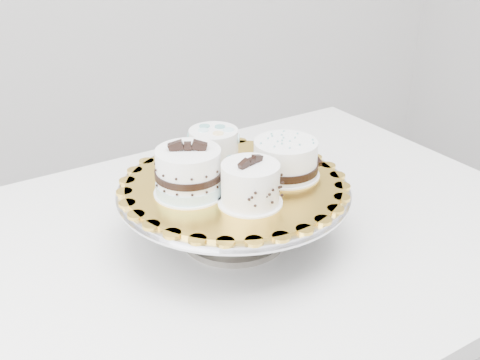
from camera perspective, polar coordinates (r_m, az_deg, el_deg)
name	(u,v)px	position (r m, az deg, el deg)	size (l,w,h in m)	color
table	(217,270)	(1.15, -2.21, -8.54)	(1.44, 1.08, 0.75)	white
cake_stand	(234,203)	(1.07, -0.59, -2.15)	(0.41, 0.41, 0.11)	gray
cake_board	(234,184)	(1.06, -0.60, -0.36)	(0.38, 0.38, 0.01)	gold
cake_swirl	(250,185)	(0.97, 0.99, -0.47)	(0.13, 0.13, 0.08)	white
cake_banded	(189,174)	(1.01, -4.88, 0.61)	(0.14, 0.14, 0.10)	white
cake_dots	(214,146)	(1.11, -2.51, 3.20)	(0.11, 0.11, 0.07)	white
cake_ribbon	(286,159)	(1.07, 4.38, 1.96)	(0.13, 0.13, 0.07)	white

